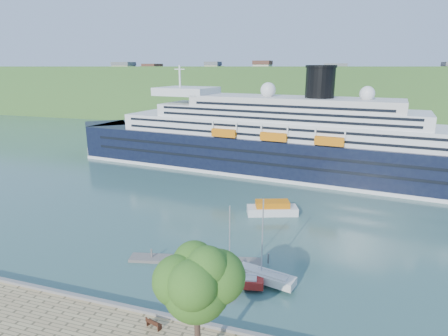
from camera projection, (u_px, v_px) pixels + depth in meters
ground at (162, 323)px, 36.12m from camera, size 400.00×400.00×0.00m
far_hillside at (311, 94)px, 166.10m from camera, size 400.00×50.00×24.00m
quay_coping at (160, 314)px, 35.64m from camera, size 220.00×0.50×0.30m
cruise_ship at (267, 120)px, 85.61m from camera, size 109.61×27.71×24.37m
park_bench at (154, 323)px, 33.92m from camera, size 1.74×1.07×1.04m
promenade_tree at (197, 303)px, 28.26m from camera, size 6.88×6.88×11.40m
floating_pontoon at (195, 260)px, 47.55m from camera, size 16.75×5.77×0.37m
sailboat_red at (234, 250)px, 40.60m from camera, size 7.50×3.33×9.36m
sailboat_white_far at (267, 245)px, 41.33m from camera, size 7.79×3.69×9.71m
tender_launch at (272, 208)px, 62.53m from camera, size 8.90×5.52×2.33m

